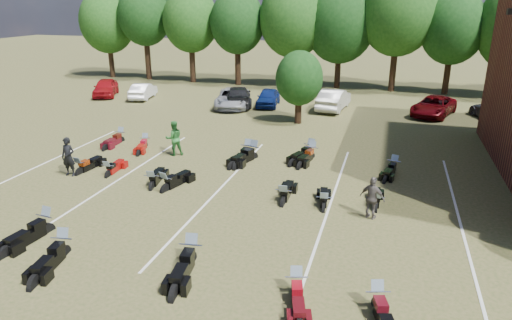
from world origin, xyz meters
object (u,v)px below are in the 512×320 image
at_px(car_4, 268,98).
at_px(person_grey, 372,198).
at_px(car_0, 106,88).
at_px(motorcycle_3, 64,255).
at_px(person_green, 174,138).
at_px(person_black, 68,157).
at_px(motorcycle_7, 109,176).
at_px(motorcycle_14, 121,142).

bearing_deg(car_4, person_grey, -70.23).
xyz_separation_m(car_0, motorcycle_3, (14.23, -23.63, -0.75)).
xyz_separation_m(car_4, motorcycle_3, (-0.56, -23.90, -0.68)).
bearing_deg(person_green, motorcycle_3, 58.11).
bearing_deg(motorcycle_3, car_0, 110.99).
relative_size(person_black, motorcycle_3, 0.79).
xyz_separation_m(person_black, motorcycle_3, (4.60, -6.31, -0.95)).
bearing_deg(car_0, motorcycle_7, -79.90).
xyz_separation_m(person_black, motorcycle_7, (1.82, 0.42, -0.95)).
relative_size(car_0, person_grey, 2.58).
bearing_deg(person_black, motorcycle_7, 11.65).
bearing_deg(car_0, car_4, -22.98).
distance_m(car_0, person_black, 19.82).
bearing_deg(person_grey, motorcycle_14, -2.24).
relative_size(car_4, motorcycle_3, 1.66).
xyz_separation_m(person_grey, motorcycle_14, (-14.96, 6.09, -0.86)).
relative_size(person_black, motorcycle_14, 0.85).
xyz_separation_m(person_black, person_grey, (14.23, -0.55, -0.10)).
xyz_separation_m(car_0, person_grey, (23.86, -17.87, 0.10)).
relative_size(car_0, person_green, 2.29).
relative_size(person_black, person_grey, 1.11).
height_order(person_grey, motorcycle_7, person_grey).
xyz_separation_m(motorcycle_7, motorcycle_14, (-2.55, 5.12, 0.00)).
height_order(person_green, motorcycle_7, person_green).
height_order(car_4, person_grey, person_grey).
height_order(car_0, person_grey, person_grey).
relative_size(motorcycle_3, motorcycle_14, 1.07).
xyz_separation_m(person_black, motorcycle_14, (-0.73, 5.54, -0.95)).
xyz_separation_m(car_4, person_green, (-1.68, -13.34, 0.28)).
bearing_deg(motorcycle_3, motorcycle_14, 104.13).
bearing_deg(person_black, motorcycle_14, 96.25).
relative_size(car_4, motorcycle_14, 1.78).
bearing_deg(person_grey, motorcycle_3, 50.79).
bearing_deg(motorcycle_7, motorcycle_14, -67.71).
distance_m(person_green, motorcycle_3, 10.66).
relative_size(motorcycle_7, motorcycle_14, 0.90).
relative_size(person_green, motorcycle_14, 0.86).
bearing_deg(motorcycle_14, person_grey, -22.96).
relative_size(car_4, person_black, 2.09).
relative_size(car_0, motorcycle_3, 1.84).
xyz_separation_m(person_grey, motorcycle_7, (-12.40, 0.97, -0.86)).
bearing_deg(person_green, motorcycle_7, 28.79).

